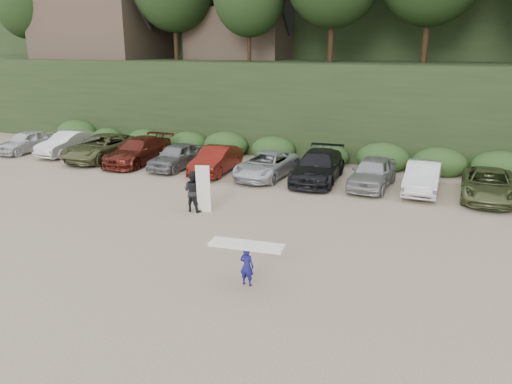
% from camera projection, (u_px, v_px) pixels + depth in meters
% --- Properties ---
extents(ground, '(120.00, 120.00, 0.00)m').
position_uv_depth(ground, '(273.00, 255.00, 17.60)').
color(ground, tan).
rests_on(ground, ground).
extents(parked_cars, '(39.88, 6.09, 1.63)m').
position_uv_depth(parked_cars, '(286.00, 165.00, 27.46)').
color(parked_cars, silver).
rests_on(parked_cars, ground).
extents(child_surfer, '(2.34, 0.88, 1.37)m').
position_uv_depth(child_surfer, '(247.00, 257.00, 15.18)').
color(child_surfer, navy).
rests_on(child_surfer, ground).
extents(adult_surfer, '(1.36, 0.75, 2.17)m').
position_uv_depth(adult_surfer, '(194.00, 191.00, 22.05)').
color(adult_surfer, black).
rests_on(adult_surfer, ground).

